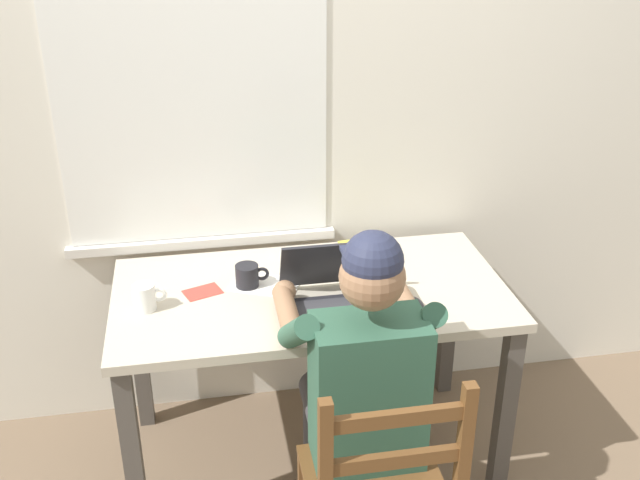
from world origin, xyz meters
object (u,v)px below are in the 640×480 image
Objects in this scene: desk at (311,314)px; book_stack_main at (364,253)px; seated_person at (360,377)px; laptop at (332,294)px; landscape_photo_print at (203,292)px; computer_mouse at (415,305)px; coffee_mug_dark at (248,276)px; coffee_mug_white at (145,297)px.

desk is 0.33m from book_stack_main.
book_stack_main is (0.24, 0.18, 0.14)m from desk.
seated_person reaches higher than book_stack_main.
seated_person is 6.44× the size of book_stack_main.
laptop is (-0.03, 0.31, 0.13)m from seated_person.
desk is at bearing -26.95° from landscape_photo_print.
book_stack_main is at bearing 58.87° from laptop.
seated_person reaches higher than computer_mouse.
laptop is 0.36m from book_stack_main.
coffee_mug_dark reaches higher than landscape_photo_print.
landscape_photo_print is at bearing 23.35° from coffee_mug_white.
computer_mouse reaches higher than landscape_photo_print.
computer_mouse is 0.88× the size of coffee_mug_white.
coffee_mug_dark is (-0.27, 0.19, -0.01)m from laptop.
coffee_mug_white is 0.85m from book_stack_main.
laptop is 3.33× the size of computer_mouse.
laptop is at bearing -8.58° from coffee_mug_white.
coffee_mug_dark is at bearing 154.71° from computer_mouse.
seated_person reaches higher than coffee_mug_white.
coffee_mug_dark is (0.36, 0.10, -0.00)m from coffee_mug_white.
desk is 11.57× the size of coffee_mug_dark.
computer_mouse is 0.52× the size of book_stack_main.
book_stack_main is at bearing -7.85° from landscape_photo_print.
coffee_mug_dark reaches higher than book_stack_main.
computer_mouse is 0.93m from coffee_mug_white.
seated_person is 0.36m from computer_mouse.
coffee_mug_dark is 0.94× the size of landscape_photo_print.
coffee_mug_dark is at bearing -15.56° from landscape_photo_print.
book_stack_main is at bearing 36.84° from desk.
coffee_mug_dark reaches higher than desk.
book_stack_main is 0.64m from landscape_photo_print.
seated_person is at bearing -135.44° from computer_mouse.
landscape_photo_print is (-0.17, -0.01, -0.04)m from coffee_mug_dark.
laptop is 1.74× the size of book_stack_main.
landscape_photo_print is (-0.47, 0.49, 0.08)m from seated_person.
computer_mouse is 0.61m from coffee_mug_dark.
computer_mouse is at bearing -10.21° from coffee_mug_white.
coffee_mug_white reaches higher than book_stack_main.
landscape_photo_print is (-0.44, 0.18, -0.05)m from laptop.
coffee_mug_white is 0.93× the size of coffee_mug_dark.
laptop is at bearing 95.84° from seated_person.
seated_person is at bearing -79.12° from desk.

